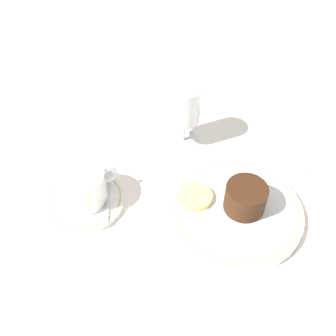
{
  "coord_description": "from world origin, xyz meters",
  "views": [
    {
      "loc": [
        -0.28,
        -0.32,
        0.54
      ],
      "look_at": [
        -0.05,
        0.08,
        0.04
      ],
      "focal_mm": 42.0,
      "sensor_mm": 36.0,
      "label": 1
    }
  ],
  "objects_px": {
    "dinner_plate": "(236,211)",
    "dessert_cake": "(245,198)",
    "wine_glass": "(184,108)",
    "coffee_cup": "(81,186)",
    "fork": "(308,179)"
  },
  "relations": [
    {
      "from": "wine_glass",
      "to": "dessert_cake",
      "type": "relative_size",
      "value": 1.88
    },
    {
      "from": "dinner_plate",
      "to": "coffee_cup",
      "type": "bearing_deg",
      "value": 144.16
    },
    {
      "from": "dessert_cake",
      "to": "dinner_plate",
      "type": "bearing_deg",
      "value": 167.19
    },
    {
      "from": "coffee_cup",
      "to": "dessert_cake",
      "type": "xyz_separation_m",
      "value": [
        0.22,
        -0.15,
        -0.0
      ]
    },
    {
      "from": "coffee_cup",
      "to": "wine_glass",
      "type": "relative_size",
      "value": 0.86
    },
    {
      "from": "coffee_cup",
      "to": "wine_glass",
      "type": "height_order",
      "value": "wine_glass"
    },
    {
      "from": "dinner_plate",
      "to": "dessert_cake",
      "type": "bearing_deg",
      "value": -12.81
    },
    {
      "from": "wine_glass",
      "to": "dessert_cake",
      "type": "distance_m",
      "value": 0.21
    },
    {
      "from": "wine_glass",
      "to": "dinner_plate",
      "type": "bearing_deg",
      "value": -94.93
    },
    {
      "from": "wine_glass",
      "to": "fork",
      "type": "distance_m",
      "value": 0.26
    },
    {
      "from": "dinner_plate",
      "to": "fork",
      "type": "relative_size",
      "value": 1.26
    },
    {
      "from": "coffee_cup",
      "to": "dessert_cake",
      "type": "bearing_deg",
      "value": -34.8
    },
    {
      "from": "dinner_plate",
      "to": "dessert_cake",
      "type": "distance_m",
      "value": 0.03
    },
    {
      "from": "fork",
      "to": "wine_glass",
      "type": "bearing_deg",
      "value": 124.9
    },
    {
      "from": "wine_glass",
      "to": "fork",
      "type": "xyz_separation_m",
      "value": [
        0.14,
        -0.2,
        -0.08
      ]
    }
  ]
}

